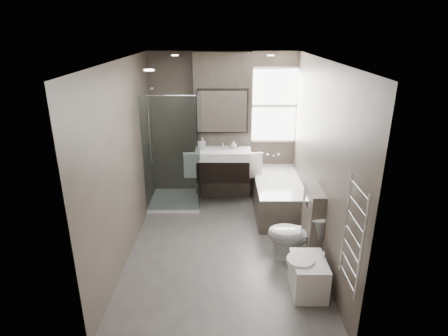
{
  "coord_description": "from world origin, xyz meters",
  "views": [
    {
      "loc": [
        0.03,
        -4.69,
        2.98
      ],
      "look_at": [
        0.02,
        0.15,
        1.15
      ],
      "focal_mm": 30.0,
      "sensor_mm": 36.0,
      "label": 1
    }
  ],
  "objects_px": {
    "vanity": "(223,164)",
    "bathtub": "(277,194)",
    "bidet": "(308,275)",
    "toilet": "(295,234)"
  },
  "relations": [
    {
      "from": "vanity",
      "to": "bathtub",
      "type": "relative_size",
      "value": 0.59
    },
    {
      "from": "vanity",
      "to": "bidet",
      "type": "bearing_deg",
      "value": -67.31
    },
    {
      "from": "toilet",
      "to": "bidet",
      "type": "relative_size",
      "value": 1.3
    },
    {
      "from": "bathtub",
      "to": "bidet",
      "type": "relative_size",
      "value": 2.87
    },
    {
      "from": "vanity",
      "to": "toilet",
      "type": "xyz_separation_m",
      "value": [
        0.97,
        -1.73,
        -0.38
      ]
    },
    {
      "from": "bathtub",
      "to": "vanity",
      "type": "bearing_deg",
      "value": 160.63
    },
    {
      "from": "toilet",
      "to": "bidet",
      "type": "distance_m",
      "value": 0.71
    },
    {
      "from": "bathtub",
      "to": "bidet",
      "type": "distance_m",
      "value": 2.1
    },
    {
      "from": "vanity",
      "to": "bathtub",
      "type": "bearing_deg",
      "value": -19.37
    },
    {
      "from": "bathtub",
      "to": "bidet",
      "type": "height_order",
      "value": "bathtub"
    }
  ]
}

